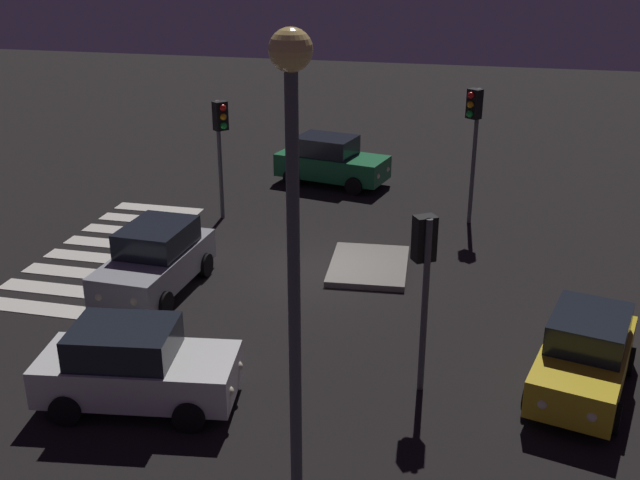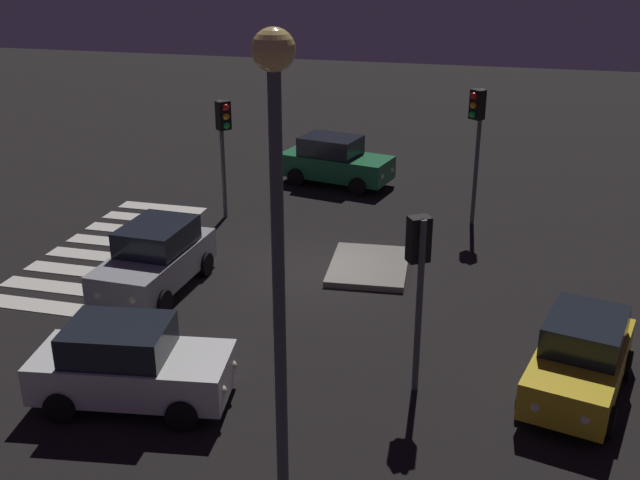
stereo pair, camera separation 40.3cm
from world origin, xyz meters
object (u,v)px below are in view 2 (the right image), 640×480
car_green (335,161)px  traffic_light_west (477,124)px  car_yellow (581,358)px  car_white (130,364)px  street_lamp (277,227)px  traffic_light_south (224,130)px  traffic_island (369,266)px  car_silver (155,259)px  traffic_light_north (418,261)px

car_green → traffic_light_west: traffic_light_west is taller
car_green → car_yellow: bearing=-45.0°
car_white → street_lamp: 7.03m
car_white → car_yellow: 9.49m
car_green → traffic_light_west: bearing=-18.9°
traffic_light_south → traffic_light_west: (-1.47, 8.23, 0.36)m
street_lamp → traffic_island: bearing=-176.2°
car_silver → car_white: 5.54m
car_silver → traffic_light_west: 11.21m
car_silver → car_white: car_silver is taller
traffic_island → car_white: (7.97, -3.54, 0.79)m
car_yellow → car_green: car_green is taller
traffic_island → traffic_light_south: traffic_light_south is taller
car_yellow → traffic_light_south: bearing=-113.2°
car_silver → traffic_island: bearing=119.4°
car_yellow → traffic_light_west: traffic_light_west is taller
traffic_light_south → traffic_light_west: 8.37m
car_green → traffic_light_south: traffic_light_south is taller
car_white → street_lamp: size_ratio=0.53×
car_silver → traffic_light_north: 8.47m
car_green → traffic_light_north: size_ratio=1.17×
traffic_island → car_green: size_ratio=0.69×
traffic_light_west → traffic_light_north: bearing=35.1°
car_green → car_silver: bearing=-91.2°
traffic_island → car_white: car_white is taller
car_white → traffic_light_south: size_ratio=1.04×
car_green → traffic_light_north: bearing=-57.8°
car_silver → car_yellow: 11.33m
street_lamp → traffic_light_north: bearing=165.2°
traffic_light_west → street_lamp: street_lamp is taller
car_yellow → car_silver: bearing=-89.3°
traffic_island → traffic_light_west: (-4.56, 2.61, 3.40)m
traffic_island → traffic_light_south: size_ratio=0.77×
car_green → street_lamp: street_lamp is taller
car_green → traffic_light_north: (13.86, 5.00, 2.05)m
car_white → traffic_light_south: bearing=92.5°
traffic_light_west → street_lamp: bearing=31.1°
car_green → traffic_island: bearing=-57.5°
car_silver → traffic_light_north: bearing=69.7°
car_white → traffic_light_west: size_ratio=0.93×
traffic_light_west → street_lamp: (15.66, -1.86, 2.00)m
car_yellow → street_lamp: size_ratio=0.52×
traffic_light_south → traffic_light_west: traffic_light_west is taller
traffic_light_west → traffic_light_north: size_ratio=1.17×
traffic_island → traffic_light_north: size_ratio=0.81×
traffic_island → car_green: bearing=-159.9°
traffic_light_west → car_white: bearing=11.7°
traffic_light_south → street_lamp: bearing=-25.4°
car_silver → car_green: (-10.68, 2.57, 0.02)m
street_lamp → car_yellow: bearing=140.1°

